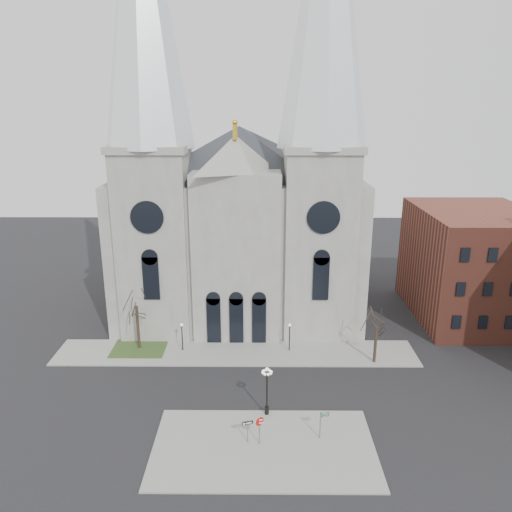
{
  "coord_description": "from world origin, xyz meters",
  "views": [
    {
      "loc": [
        2.6,
        -39.01,
        26.81
      ],
      "look_at": [
        2.28,
        8.0,
        12.32
      ],
      "focal_mm": 35.0,
      "sensor_mm": 36.0,
      "label": 1
    }
  ],
  "objects_px": {
    "one_way_sign": "(248,427)",
    "street_name_sign": "(321,423)",
    "stop_sign": "(259,424)",
    "globe_lamp": "(267,385)"
  },
  "relations": [
    {
      "from": "one_way_sign",
      "to": "street_name_sign",
      "type": "bearing_deg",
      "value": -12.8
    },
    {
      "from": "one_way_sign",
      "to": "stop_sign",
      "type": "bearing_deg",
      "value": -31.35
    },
    {
      "from": "globe_lamp",
      "to": "stop_sign",
      "type": "bearing_deg",
      "value": -99.11
    },
    {
      "from": "stop_sign",
      "to": "street_name_sign",
      "type": "bearing_deg",
      "value": -5.67
    },
    {
      "from": "stop_sign",
      "to": "street_name_sign",
      "type": "relative_size",
      "value": 1.05
    },
    {
      "from": "one_way_sign",
      "to": "street_name_sign",
      "type": "distance_m",
      "value": 6.09
    },
    {
      "from": "stop_sign",
      "to": "globe_lamp",
      "type": "xyz_separation_m",
      "value": [
        0.65,
        4.08,
        1.09
      ]
    },
    {
      "from": "stop_sign",
      "to": "one_way_sign",
      "type": "distance_m",
      "value": 1.09
    },
    {
      "from": "stop_sign",
      "to": "one_way_sign",
      "type": "relative_size",
      "value": 1.26
    },
    {
      "from": "stop_sign",
      "to": "one_way_sign",
      "type": "bearing_deg",
      "value": 152.26
    }
  ]
}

